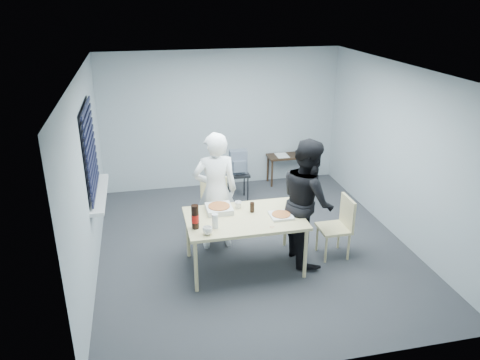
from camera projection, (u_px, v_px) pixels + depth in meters
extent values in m
plane|color=#2D2E33|center=(253.00, 245.00, 7.05)|extent=(5.00, 5.00, 0.00)
plane|color=white|center=(255.00, 71.00, 6.07)|extent=(5.00, 5.00, 0.00)
plane|color=#A1ABB2|center=(222.00, 120.00, 8.82)|extent=(4.50, 0.00, 4.50)
plane|color=#A1ABB2|center=(320.00, 256.00, 4.30)|extent=(4.50, 0.00, 4.50)
plane|color=#A1ABB2|center=(87.00, 177.00, 6.11)|extent=(0.00, 5.00, 5.00)
plane|color=#A1ABB2|center=(399.00, 153.00, 7.01)|extent=(0.00, 5.00, 5.00)
plane|color=black|center=(89.00, 150.00, 6.38)|extent=(0.00, 1.30, 1.30)
cube|color=black|center=(91.00, 149.00, 6.39)|extent=(0.04, 1.30, 1.25)
cube|color=silver|center=(100.00, 194.00, 6.65)|extent=(0.18, 1.42, 0.05)
cube|color=beige|center=(244.00, 218.00, 6.24)|extent=(1.57, 0.99, 0.04)
cylinder|color=beige|center=(196.00, 267.00, 5.84)|extent=(0.05, 0.05, 0.72)
cylinder|color=beige|center=(188.00, 234.00, 6.63)|extent=(0.05, 0.05, 0.72)
cylinder|color=beige|center=(305.00, 254.00, 6.13)|extent=(0.05, 0.05, 0.72)
cylinder|color=beige|center=(285.00, 224.00, 6.92)|extent=(0.05, 0.05, 0.72)
cube|color=beige|center=(216.00, 210.00, 7.20)|extent=(0.42, 0.42, 0.04)
cube|color=beige|center=(214.00, 191.00, 7.28)|extent=(0.42, 0.04, 0.44)
cylinder|color=beige|center=(207.00, 229.00, 7.10)|extent=(0.03, 0.03, 0.41)
cylinder|color=beige|center=(204.00, 219.00, 7.41)|extent=(0.03, 0.03, 0.41)
cylinder|color=beige|center=(229.00, 227.00, 7.17)|extent=(0.03, 0.03, 0.41)
cylinder|color=beige|center=(225.00, 217.00, 7.47)|extent=(0.03, 0.03, 0.41)
cube|color=beige|center=(334.00, 228.00, 6.63)|extent=(0.42, 0.42, 0.04)
cube|color=beige|center=(348.00, 212.00, 6.58)|extent=(0.04, 0.42, 0.44)
cylinder|color=beige|center=(326.00, 250.00, 6.53)|extent=(0.03, 0.03, 0.41)
cylinder|color=beige|center=(317.00, 238.00, 6.84)|extent=(0.03, 0.03, 0.41)
cylinder|color=beige|center=(349.00, 247.00, 6.60)|extent=(0.03, 0.03, 0.41)
cylinder|color=beige|center=(339.00, 236.00, 6.91)|extent=(0.03, 0.03, 0.41)
imported|color=white|center=(216.00, 192.00, 6.71)|extent=(0.65, 0.42, 1.77)
imported|color=black|center=(307.00, 201.00, 6.41)|extent=(0.47, 0.86, 1.77)
cube|color=#372517|center=(289.00, 156.00, 9.17)|extent=(0.86, 0.38, 0.04)
cylinder|color=#372517|center=(272.00, 174.00, 9.06)|extent=(0.04, 0.04, 0.54)
cylinder|color=#372517|center=(268.00, 168.00, 9.33)|extent=(0.04, 0.04, 0.54)
cylinder|color=#372517|center=(310.00, 171.00, 9.21)|extent=(0.04, 0.04, 0.54)
cylinder|color=#372517|center=(305.00, 166.00, 9.49)|extent=(0.04, 0.04, 0.54)
cube|color=black|center=(238.00, 174.00, 8.42)|extent=(0.37, 0.37, 0.04)
cylinder|color=black|center=(232.00, 191.00, 8.35)|extent=(0.04, 0.04, 0.48)
cylinder|color=black|center=(229.00, 185.00, 8.62)|extent=(0.04, 0.04, 0.48)
cylinder|color=black|center=(248.00, 190.00, 8.41)|extent=(0.04, 0.04, 0.48)
cylinder|color=black|center=(244.00, 184.00, 8.68)|extent=(0.04, 0.04, 0.48)
cube|color=slate|center=(238.00, 162.00, 8.33)|extent=(0.31, 0.16, 0.43)
cube|color=slate|center=(239.00, 167.00, 8.25)|extent=(0.22, 0.06, 0.20)
cube|color=silver|center=(219.00, 210.00, 6.39)|extent=(0.35, 0.35, 0.04)
cube|color=silver|center=(219.00, 208.00, 6.37)|extent=(0.35, 0.35, 0.04)
cylinder|color=#CC7F38|center=(219.00, 206.00, 6.36)|extent=(0.30, 0.30, 0.01)
cube|color=silver|center=(281.00, 216.00, 6.24)|extent=(0.29, 0.29, 0.03)
cylinder|color=#CC7F38|center=(281.00, 214.00, 6.23)|extent=(0.25, 0.25, 0.01)
imported|color=white|center=(208.00, 231.00, 5.78)|extent=(0.17, 0.17, 0.10)
imported|color=white|center=(238.00, 205.00, 6.48)|extent=(0.10, 0.10, 0.09)
cylinder|color=black|center=(252.00, 207.00, 6.35)|extent=(0.08, 0.08, 0.14)
cylinder|color=black|center=(195.00, 217.00, 5.89)|extent=(0.09, 0.09, 0.32)
cylinder|color=red|center=(195.00, 218.00, 5.89)|extent=(0.10, 0.10, 0.11)
cylinder|color=silver|center=(215.00, 221.00, 5.92)|extent=(0.10, 0.10, 0.19)
torus|color=red|center=(272.00, 227.00, 5.97)|extent=(0.06, 0.06, 0.00)
cube|color=white|center=(282.00, 155.00, 9.13)|extent=(0.29, 0.36, 0.01)
cube|color=black|center=(300.00, 152.00, 9.22)|extent=(0.17, 0.14, 0.06)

